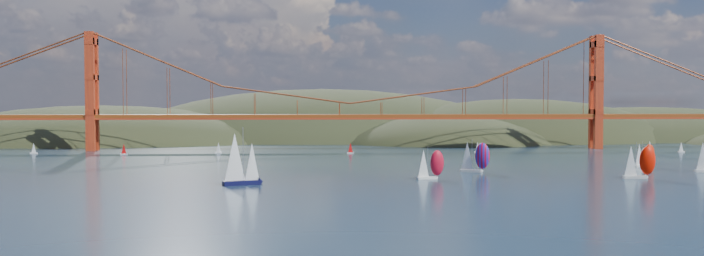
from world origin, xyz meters
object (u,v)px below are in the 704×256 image
(racer_0, at_px, (430,164))
(racer_rwb, at_px, (474,156))
(sloop_navy, at_px, (240,160))
(racer_1, at_px, (639,161))
(racer_3, at_px, (644,155))

(racer_0, height_order, racer_rwb, racer_rwb)
(sloop_navy, relative_size, racer_rwb, 1.45)
(racer_0, xyz_separation_m, racer_1, (61.71, -2.18, 0.56))
(racer_rwb, bearing_deg, sloop_navy, -132.86)
(racer_1, relative_size, racer_rwb, 1.00)
(sloop_navy, bearing_deg, racer_0, -10.46)
(racer_1, bearing_deg, sloop_navy, -172.44)
(sloop_navy, distance_m, racer_rwb, 77.91)
(racer_rwb, bearing_deg, racer_1, -1.58)
(racer_rwb, bearing_deg, racer_0, -108.35)
(racer_0, relative_size, racer_rwb, 0.89)
(racer_1, bearing_deg, racer_3, 64.48)
(racer_0, bearing_deg, sloop_navy, 177.38)
(sloop_navy, height_order, racer_0, sloop_navy)
(racer_0, height_order, racer_3, racer_0)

